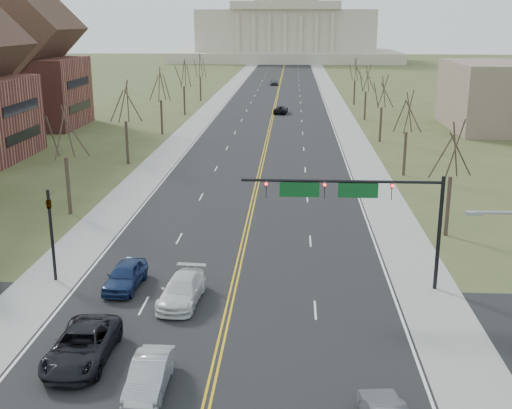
# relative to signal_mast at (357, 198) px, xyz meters

# --- Properties ---
(ground) EXTENTS (600.00, 600.00, 0.00)m
(ground) POSITION_rel_signal_mast_xyz_m (-7.45, -13.50, -5.76)
(ground) COLOR #414A25
(ground) RESTS_ON ground
(road) EXTENTS (20.00, 380.00, 0.01)m
(road) POSITION_rel_signal_mast_xyz_m (-7.45, 96.50, -5.76)
(road) COLOR black
(road) RESTS_ON ground
(cross_road) EXTENTS (120.00, 14.00, 0.01)m
(cross_road) POSITION_rel_signal_mast_xyz_m (-7.45, -7.50, -5.76)
(cross_road) COLOR black
(cross_road) RESTS_ON ground
(sidewalk_left) EXTENTS (4.00, 380.00, 0.03)m
(sidewalk_left) POSITION_rel_signal_mast_xyz_m (-19.45, 96.50, -5.75)
(sidewalk_left) COLOR gray
(sidewalk_left) RESTS_ON ground
(sidewalk_right) EXTENTS (4.00, 380.00, 0.03)m
(sidewalk_right) POSITION_rel_signal_mast_xyz_m (4.55, 96.50, -5.75)
(sidewalk_right) COLOR gray
(sidewalk_right) RESTS_ON ground
(center_line) EXTENTS (0.42, 380.00, 0.01)m
(center_line) POSITION_rel_signal_mast_xyz_m (-7.45, 96.50, -5.75)
(center_line) COLOR gold
(center_line) RESTS_ON road
(edge_line_left) EXTENTS (0.15, 380.00, 0.01)m
(edge_line_left) POSITION_rel_signal_mast_xyz_m (-17.25, 96.50, -5.75)
(edge_line_left) COLOR silver
(edge_line_left) RESTS_ON road
(edge_line_right) EXTENTS (0.15, 380.00, 0.01)m
(edge_line_right) POSITION_rel_signal_mast_xyz_m (2.35, 96.50, -5.75)
(edge_line_right) COLOR silver
(edge_line_right) RESTS_ON road
(capitol) EXTENTS (90.00, 60.00, 50.00)m
(capitol) POSITION_rel_signal_mast_xyz_m (-7.45, 236.41, 8.44)
(capitol) COLOR beige
(capitol) RESTS_ON ground
(signal_mast) EXTENTS (12.12, 0.44, 7.20)m
(signal_mast) POSITION_rel_signal_mast_xyz_m (0.00, 0.00, 0.00)
(signal_mast) COLOR black
(signal_mast) RESTS_ON ground
(signal_left) EXTENTS (0.32, 0.36, 6.00)m
(signal_left) POSITION_rel_signal_mast_xyz_m (-18.95, 0.00, -2.05)
(signal_left) COLOR black
(signal_left) RESTS_ON ground
(tree_r_0) EXTENTS (3.74, 3.74, 8.50)m
(tree_r_0) POSITION_rel_signal_mast_xyz_m (8.05, 10.50, 0.79)
(tree_r_0) COLOR #35271F
(tree_r_0) RESTS_ON ground
(tree_l_0) EXTENTS (3.96, 3.96, 9.00)m
(tree_l_0) POSITION_rel_signal_mast_xyz_m (-22.95, 14.50, 1.18)
(tree_l_0) COLOR #35271F
(tree_l_0) RESTS_ON ground
(tree_r_1) EXTENTS (3.74, 3.74, 8.50)m
(tree_r_1) POSITION_rel_signal_mast_xyz_m (8.05, 30.50, 0.79)
(tree_r_1) COLOR #35271F
(tree_r_1) RESTS_ON ground
(tree_l_1) EXTENTS (3.96, 3.96, 9.00)m
(tree_l_1) POSITION_rel_signal_mast_xyz_m (-22.95, 34.50, 1.18)
(tree_l_1) COLOR #35271F
(tree_l_1) RESTS_ON ground
(tree_r_2) EXTENTS (3.74, 3.74, 8.50)m
(tree_r_2) POSITION_rel_signal_mast_xyz_m (8.05, 50.50, 0.79)
(tree_r_2) COLOR #35271F
(tree_r_2) RESTS_ON ground
(tree_l_2) EXTENTS (3.96, 3.96, 9.00)m
(tree_l_2) POSITION_rel_signal_mast_xyz_m (-22.95, 54.50, 1.18)
(tree_l_2) COLOR #35271F
(tree_l_2) RESTS_ON ground
(tree_r_3) EXTENTS (3.74, 3.74, 8.50)m
(tree_r_3) POSITION_rel_signal_mast_xyz_m (8.05, 70.50, 0.79)
(tree_r_3) COLOR #35271F
(tree_r_3) RESTS_ON ground
(tree_l_3) EXTENTS (3.96, 3.96, 9.00)m
(tree_l_3) POSITION_rel_signal_mast_xyz_m (-22.95, 74.50, 1.18)
(tree_l_3) COLOR #35271F
(tree_l_3) RESTS_ON ground
(tree_r_4) EXTENTS (3.74, 3.74, 8.50)m
(tree_r_4) POSITION_rel_signal_mast_xyz_m (8.05, 90.50, 0.79)
(tree_r_4) COLOR #35271F
(tree_r_4) RESTS_ON ground
(tree_l_4) EXTENTS (3.96, 3.96, 9.00)m
(tree_l_4) POSITION_rel_signal_mast_xyz_m (-22.95, 94.50, 1.18)
(tree_l_4) COLOR #35271F
(tree_l_4) RESTS_ON ground
(bldg_left_far) EXTENTS (17.10, 14.28, 23.25)m
(bldg_left_far) POSITION_rel_signal_mast_xyz_m (-45.44, 60.50, 3.78)
(bldg_left_far) COLOR brown
(bldg_left_far) RESTS_ON ground
(car_sb_inner_lead) EXTENTS (1.59, 4.53, 1.49)m
(car_sb_inner_lead) POSITION_rel_signal_mast_xyz_m (-10.14, -12.23, -5.00)
(car_sb_inner_lead) COLOR #9B9DA2
(car_sb_inner_lead) RESTS_ON road
(car_sb_outer_lead) EXTENTS (2.75, 5.93, 1.65)m
(car_sb_outer_lead) POSITION_rel_signal_mast_xyz_m (-13.98, -9.87, -4.93)
(car_sb_outer_lead) COLOR black
(car_sb_outer_lead) RESTS_ON road
(car_sb_inner_second) EXTENTS (2.56, 5.44, 1.53)m
(car_sb_inner_second) POSITION_rel_signal_mast_xyz_m (-10.26, -2.87, -4.98)
(car_sb_inner_second) COLOR silver
(car_sb_inner_second) RESTS_ON road
(car_sb_outer_second) EXTENTS (2.17, 4.78, 1.59)m
(car_sb_outer_second) POSITION_rel_signal_mast_xyz_m (-14.14, -0.91, -4.95)
(car_sb_outer_second) COLOR navy
(car_sb_outer_second) RESTS_ON road
(car_far_nb) EXTENTS (2.68, 5.02, 1.34)m
(car_far_nb) POSITION_rel_signal_mast_xyz_m (-6.12, 77.24, -5.08)
(car_far_nb) COLOR black
(car_far_nb) RESTS_ON road
(car_far_sb) EXTENTS (2.22, 4.80, 1.59)m
(car_far_sb) POSITION_rel_signal_mast_xyz_m (-8.95, 129.05, -4.95)
(car_far_sb) COLOR #51535A
(car_far_sb) RESTS_ON road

